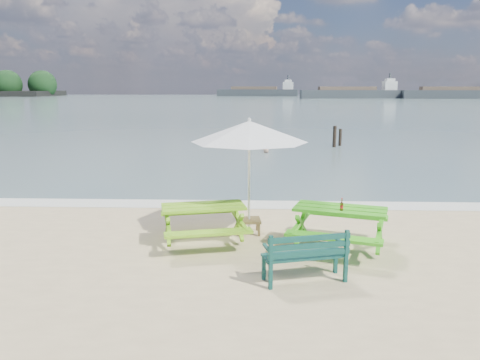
{
  "coord_description": "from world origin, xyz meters",
  "views": [
    {
      "loc": [
        -0.19,
        -7.57,
        3.13
      ],
      "look_at": [
        -0.59,
        3.0,
        1.0
      ],
      "focal_mm": 35.0,
      "sensor_mm": 36.0,
      "label": 1
    }
  ],
  "objects_px": {
    "picnic_table_right": "(339,229)",
    "park_bench": "(304,266)",
    "picnic_table_left": "(204,225)",
    "side_table": "(249,226)",
    "beer_bottle": "(342,206)",
    "patio_umbrella": "(249,132)",
    "swimmer": "(265,164)"
  },
  "relations": [
    {
      "from": "park_bench",
      "to": "side_table",
      "type": "bearing_deg",
      "value": 111.04
    },
    {
      "from": "patio_umbrella",
      "to": "beer_bottle",
      "type": "xyz_separation_m",
      "value": [
        1.77,
        -1.1,
        -1.3
      ]
    },
    {
      "from": "picnic_table_right",
      "to": "beer_bottle",
      "type": "relative_size",
      "value": 10.0
    },
    {
      "from": "picnic_table_right",
      "to": "park_bench",
      "type": "bearing_deg",
      "value": -117.83
    },
    {
      "from": "side_table",
      "to": "beer_bottle",
      "type": "xyz_separation_m",
      "value": [
        1.77,
        -1.1,
        0.74
      ]
    },
    {
      "from": "picnic_table_right",
      "to": "side_table",
      "type": "height_order",
      "value": "picnic_table_right"
    },
    {
      "from": "picnic_table_left",
      "to": "swimmer",
      "type": "relative_size",
      "value": 1.35
    },
    {
      "from": "side_table",
      "to": "picnic_table_right",
      "type": "bearing_deg",
      "value": -26.94
    },
    {
      "from": "park_bench",
      "to": "patio_umbrella",
      "type": "xyz_separation_m",
      "value": [
        -0.95,
        2.47,
        1.95
      ]
    },
    {
      "from": "beer_bottle",
      "to": "swimmer",
      "type": "relative_size",
      "value": 0.15
    },
    {
      "from": "beer_bottle",
      "to": "swimmer",
      "type": "height_order",
      "value": "beer_bottle"
    },
    {
      "from": "picnic_table_right",
      "to": "patio_umbrella",
      "type": "bearing_deg",
      "value": 153.06
    },
    {
      "from": "side_table",
      "to": "patio_umbrella",
      "type": "relative_size",
      "value": 0.2
    },
    {
      "from": "patio_umbrella",
      "to": "picnic_table_right",
      "type": "bearing_deg",
      "value": -26.94
    },
    {
      "from": "beer_bottle",
      "to": "swimmer",
      "type": "bearing_deg",
      "value": 95.05
    },
    {
      "from": "picnic_table_right",
      "to": "side_table",
      "type": "relative_size",
      "value": 4.4
    },
    {
      "from": "picnic_table_left",
      "to": "patio_umbrella",
      "type": "distance_m",
      "value": 2.14
    },
    {
      "from": "picnic_table_right",
      "to": "side_table",
      "type": "bearing_deg",
      "value": 153.06
    },
    {
      "from": "park_bench",
      "to": "side_table",
      "type": "distance_m",
      "value": 2.65
    },
    {
      "from": "picnic_table_left",
      "to": "picnic_table_right",
      "type": "relative_size",
      "value": 0.92
    },
    {
      "from": "park_bench",
      "to": "patio_umbrella",
      "type": "height_order",
      "value": "patio_umbrella"
    },
    {
      "from": "side_table",
      "to": "swimmer",
      "type": "distance_m",
      "value": 12.56
    },
    {
      "from": "swimmer",
      "to": "picnic_table_right",
      "type": "bearing_deg",
      "value": -84.83
    },
    {
      "from": "side_table",
      "to": "swimmer",
      "type": "bearing_deg",
      "value": 87.43
    },
    {
      "from": "park_bench",
      "to": "picnic_table_right",
      "type": "bearing_deg",
      "value": 62.17
    },
    {
      "from": "patio_umbrella",
      "to": "park_bench",
      "type": "bearing_deg",
      "value": -68.96
    },
    {
      "from": "picnic_table_left",
      "to": "picnic_table_right",
      "type": "distance_m",
      "value": 2.69
    },
    {
      "from": "picnic_table_left",
      "to": "beer_bottle",
      "type": "height_order",
      "value": "beer_bottle"
    },
    {
      "from": "picnic_table_right",
      "to": "patio_umbrella",
      "type": "xyz_separation_m",
      "value": [
        -1.78,
        0.9,
        1.81
      ]
    },
    {
      "from": "side_table",
      "to": "beer_bottle",
      "type": "distance_m",
      "value": 2.21
    },
    {
      "from": "park_bench",
      "to": "beer_bottle",
      "type": "height_order",
      "value": "beer_bottle"
    },
    {
      "from": "picnic_table_left",
      "to": "side_table",
      "type": "distance_m",
      "value": 1.14
    }
  ]
}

